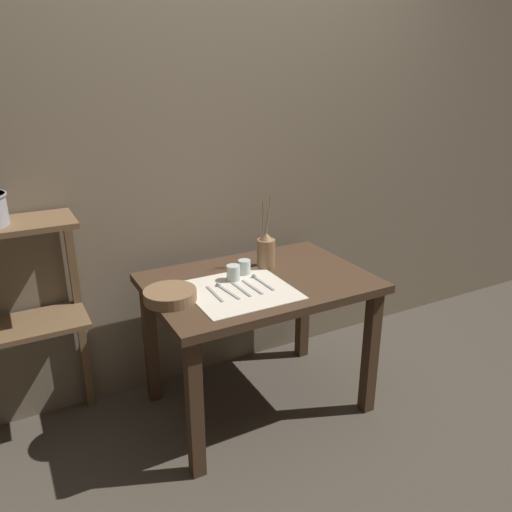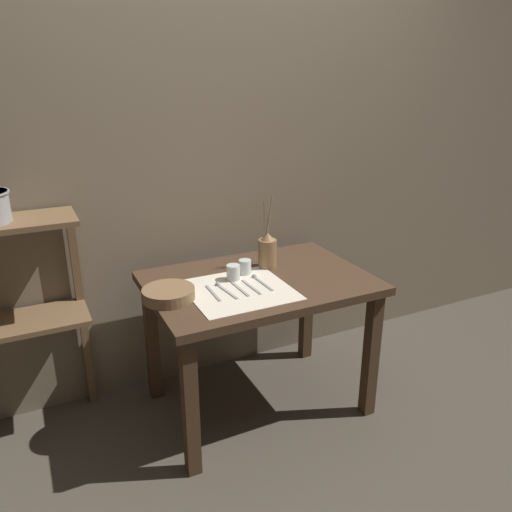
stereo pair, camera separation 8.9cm
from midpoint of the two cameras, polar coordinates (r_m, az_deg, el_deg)
The scene contains 14 objects.
ground_plane at distance 2.73m, azimuth -0.69°, elevation -16.43°, with size 12.00×12.00×0.00m, color #473F35.
stone_wall_back at distance 2.65m, azimuth -5.62°, elevation 10.84°, with size 7.00×0.06×2.40m.
wooden_table at distance 2.42m, azimuth -0.75°, elevation -4.95°, with size 1.05×0.73×0.70m.
wooden_shelf_unit at distance 2.43m, azimuth -26.49°, elevation -3.70°, with size 0.53×0.28×1.05m.
linen_cloth at distance 2.26m, azimuth -2.99°, elevation -3.93°, with size 0.45×0.44×0.00m.
pitcher_with_flowers at distance 2.49m, azimuth 0.12°, elevation 0.58°, with size 0.09×0.09×0.37m.
wooden_bowl at distance 2.18m, azimuth -10.95°, elevation -4.46°, with size 0.23×0.23×0.05m.
glass_tumbler_near at distance 2.35m, azimuth -3.70°, elevation -1.93°, with size 0.06×0.06×0.07m.
glass_tumbler_far at distance 2.42m, azimuth -2.40°, elevation -1.26°, with size 0.06×0.06×0.07m.
fork_inner at distance 2.22m, azimuth -5.91°, elevation -4.34°, with size 0.02×0.18×0.00m.
spoon_inner at distance 2.27m, azimuth -5.01°, elevation -3.63°, with size 0.04×0.19×0.02m.
knife_center at distance 2.26m, azimuth -2.88°, elevation -3.80°, with size 0.02×0.18×0.00m.
fork_outer at distance 2.28m, azimuth -1.57°, elevation -3.57°, with size 0.02×0.18×0.00m.
spoon_outer at distance 2.36m, azimuth -0.89°, elevation -2.66°, with size 0.02×0.19×0.02m.
Camera 1 is at (-1.05, -1.92, 1.63)m, focal length 35.00 mm.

